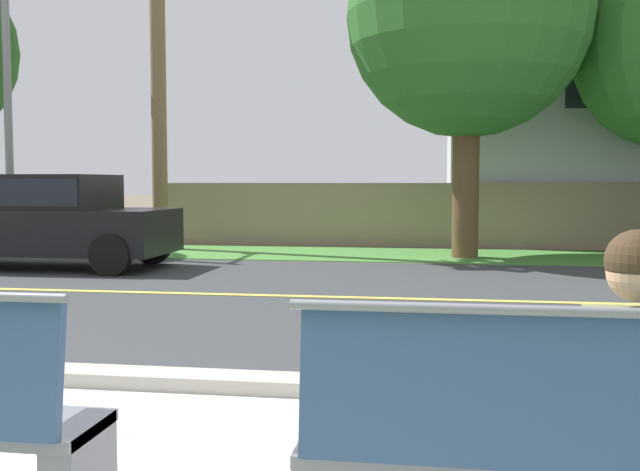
{
  "coord_description": "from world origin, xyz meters",
  "views": [
    {
      "loc": [
        0.92,
        -2.47,
        1.42
      ],
      "look_at": [
        0.02,
        3.27,
        1.0
      ],
      "focal_mm": 41.78,
      "sensor_mm": 36.0,
      "label": 1
    }
  ],
  "objects_px": {
    "bench_right": "(538,454)",
    "car_black_near": "(40,216)",
    "seated_person_olive": "(627,383)",
    "streetlamp": "(12,61)"
  },
  "relations": [
    {
      "from": "bench_right",
      "to": "seated_person_olive",
      "type": "distance_m",
      "value": 0.44
    },
    {
      "from": "bench_right",
      "to": "seated_person_olive",
      "type": "bearing_deg",
      "value": 26.95
    },
    {
      "from": "seated_person_olive",
      "to": "streetlamp",
      "type": "relative_size",
      "value": 0.18
    },
    {
      "from": "bench_right",
      "to": "streetlamp",
      "type": "relative_size",
      "value": 0.26
    },
    {
      "from": "car_black_near",
      "to": "seated_person_olive",
      "type": "bearing_deg",
      "value": -50.0
    },
    {
      "from": "bench_right",
      "to": "streetlamp",
      "type": "distance_m",
      "value": 15.07
    },
    {
      "from": "bench_right",
      "to": "car_black_near",
      "type": "height_order",
      "value": "car_black_near"
    },
    {
      "from": "seated_person_olive",
      "to": "bench_right",
      "type": "bearing_deg",
      "value": -153.05
    },
    {
      "from": "seated_person_olive",
      "to": "car_black_near",
      "type": "bearing_deg",
      "value": 130.0
    },
    {
      "from": "bench_right",
      "to": "car_black_near",
      "type": "xyz_separation_m",
      "value": [
        -6.82,
        8.7,
        0.4
      ]
    }
  ]
}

